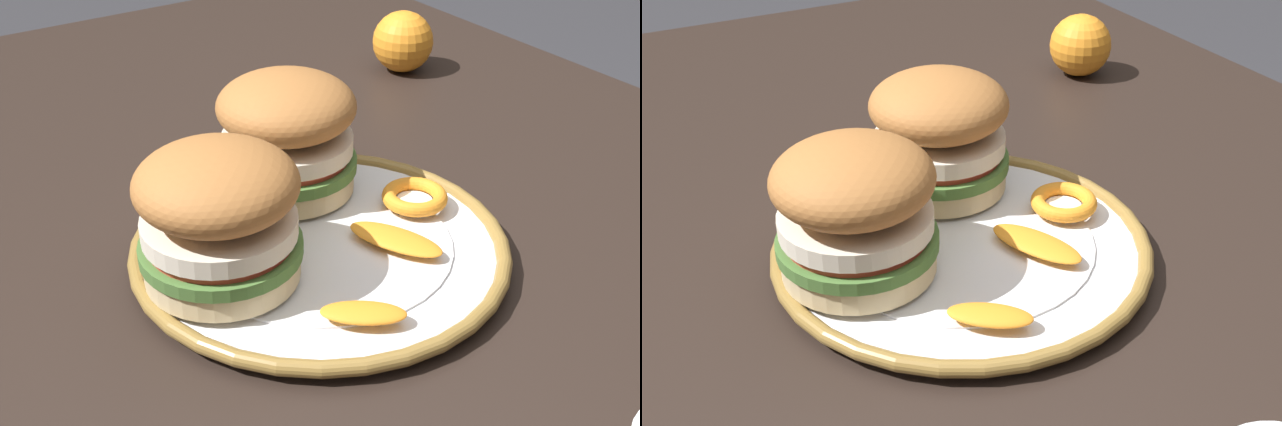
% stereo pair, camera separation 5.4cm
% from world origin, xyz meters
% --- Properties ---
extents(dining_table, '(1.44, 1.00, 0.76)m').
position_xyz_m(dining_table, '(0.00, 0.00, 0.67)').
color(dining_table, black).
rests_on(dining_table, ground).
extents(dinner_plate, '(0.29, 0.29, 0.02)m').
position_xyz_m(dinner_plate, '(-0.07, 0.02, 0.77)').
color(dinner_plate, white).
rests_on(dinner_plate, dining_table).
extents(sandwich_half_left, '(0.16, 0.16, 0.10)m').
position_xyz_m(sandwich_half_left, '(-0.07, -0.07, 0.83)').
color(sandwich_half_left, beige).
rests_on(sandwich_half_left, dinner_plate).
extents(sandwich_half_right, '(0.16, 0.16, 0.10)m').
position_xyz_m(sandwich_half_right, '(-0.15, 0.04, 0.83)').
color(sandwich_half_right, beige).
rests_on(sandwich_half_right, dinner_plate).
extents(orange_peel_curled, '(0.07, 0.07, 0.01)m').
position_xyz_m(orange_peel_curled, '(-0.07, 0.11, 0.78)').
color(orange_peel_curled, orange).
rests_on(orange_peel_curled, dinner_plate).
extents(orange_peel_strip_long, '(0.05, 0.06, 0.01)m').
position_xyz_m(orange_peel_strip_long, '(0.03, -0.01, 0.78)').
color(orange_peel_strip_long, orange).
rests_on(orange_peel_strip_long, dinner_plate).
extents(orange_peel_strip_short, '(0.08, 0.06, 0.01)m').
position_xyz_m(orange_peel_strip_short, '(-0.03, 0.06, 0.78)').
color(orange_peel_strip_short, orange).
rests_on(orange_peel_strip_short, dinner_plate).
extents(whole_orange, '(0.07, 0.07, 0.07)m').
position_xyz_m(whole_orange, '(-0.33, 0.31, 0.80)').
color(whole_orange, orange).
rests_on(whole_orange, dining_table).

